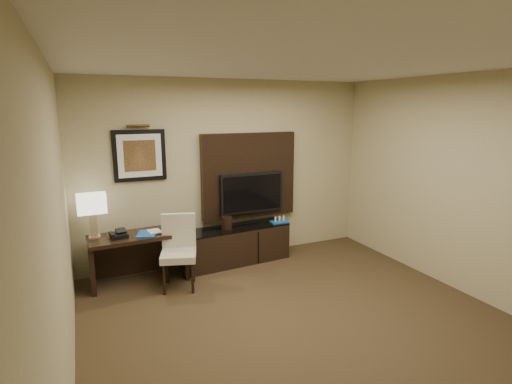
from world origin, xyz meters
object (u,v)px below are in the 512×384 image
desk (139,258)px  desk_chair (179,255)px  credenza (236,245)px  ice_bucket (227,223)px  water_bottle (167,223)px  table_lamp (93,216)px  tv (252,193)px  desk_phone (119,234)px  minibar_tray (279,219)px

desk → desk_chair: (0.43, -0.42, 0.12)m
credenza → ice_bucket: ice_bucket is taller
water_bottle → ice_bucket: 0.89m
credenza → ice_bucket: size_ratio=8.82×
table_lamp → tv: bearing=3.7°
ice_bucket → desk_phone: bearing=-174.9°
tv → ice_bucket: bearing=-160.6°
minibar_tray → desk_phone: bearing=-177.4°
desk → credenza: desk is taller
desk → tv: tv is taller
table_lamp → ice_bucket: size_ratio=3.06×
tv → table_lamp: bearing=-176.3°
tv → minibar_tray: (0.39, -0.19, -0.42)m
desk_phone → water_bottle: water_bottle is taller
table_lamp → ice_bucket: 1.82m
tv → water_bottle: bearing=-171.1°
ice_bucket → tv: bearing=19.4°
desk_phone → desk: bearing=4.4°
desk_chair → tv: bearing=43.8°
credenza → tv: size_ratio=1.60×
desk_phone → ice_bucket: bearing=-4.4°
credenza → ice_bucket: bearing=-175.2°
minibar_tray → credenza: bearing=175.9°
water_bottle → minibar_tray: bearing=0.7°
credenza → desk_phone: desk_phone is taller
desk → desk_phone: (-0.24, -0.06, 0.38)m
table_lamp → water_bottle: size_ratio=2.90×
credenza → minibar_tray: size_ratio=5.94×
water_bottle → minibar_tray: water_bottle is taller
tv → minibar_tray: size_ratio=3.71×
water_bottle → ice_bucket: (0.88, 0.05, -0.12)m
minibar_tray → water_bottle: bearing=-179.3°
ice_bucket → desk_chair: bearing=-149.5°
desk → water_bottle: bearing=0.9°
tv → desk_chair: size_ratio=1.10×
desk_chair → desk_phone: desk_chair is taller
tv → desk_phone: size_ratio=4.99×
desk_chair → table_lamp: table_lamp is taller
credenza → minibar_tray: (0.70, -0.05, 0.32)m
tv → water_bottle: (-1.35, -0.21, -0.26)m
desk_chair → table_lamp: 1.19m
water_bottle → minibar_tray: 1.74m
table_lamp → minibar_tray: table_lamp is taller
desk_chair → desk_phone: 0.80m
tv → desk: bearing=-172.1°
credenza → minibar_tray: bearing=-8.3°
credenza → desk_phone: size_ratio=7.99×
tv → water_bottle: size_ratio=5.22×
credenza → desk_chair: 1.13m
desk → minibar_tray: desk is taller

